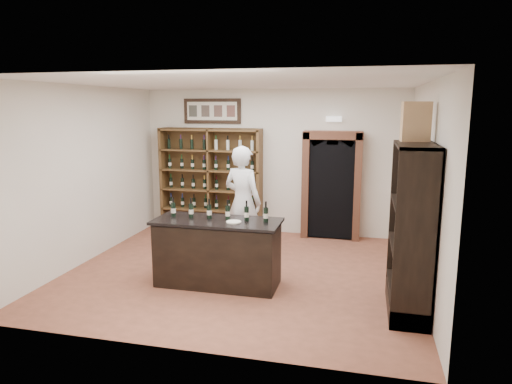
{
  "coord_description": "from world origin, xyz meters",
  "views": [
    {
      "loc": [
        1.88,
        -6.81,
        2.65
      ],
      "look_at": [
        0.17,
        0.3,
        1.27
      ],
      "focal_mm": 32.0,
      "sensor_mm": 36.0,
      "label": 1
    }
  ],
  "objects_px": {
    "wine_shelf": "(211,180)",
    "shopkeeper": "(243,202)",
    "tasting_counter": "(218,253)",
    "wine_crate": "(416,122)",
    "counter_bottle_0": "(173,209)",
    "side_cabinet": "(412,256)"
  },
  "relations": [
    {
      "from": "wine_shelf",
      "to": "wine_crate",
      "type": "height_order",
      "value": "wine_crate"
    },
    {
      "from": "side_cabinet",
      "to": "tasting_counter",
      "type": "bearing_deg",
      "value": 173.72
    },
    {
      "from": "counter_bottle_0",
      "to": "tasting_counter",
      "type": "bearing_deg",
      "value": -5.09
    },
    {
      "from": "wine_shelf",
      "to": "wine_crate",
      "type": "bearing_deg",
      "value": -37.41
    },
    {
      "from": "wine_shelf",
      "to": "tasting_counter",
      "type": "xyz_separation_m",
      "value": [
        1.1,
        -2.93,
        -0.61
      ]
    },
    {
      "from": "counter_bottle_0",
      "to": "side_cabinet",
      "type": "xyz_separation_m",
      "value": [
        3.44,
        -0.36,
        -0.35
      ]
    },
    {
      "from": "shopkeeper",
      "to": "wine_crate",
      "type": "distance_m",
      "value": 3.35
    },
    {
      "from": "tasting_counter",
      "to": "wine_crate",
      "type": "bearing_deg",
      "value": 0.59
    },
    {
      "from": "shopkeeper",
      "to": "wine_shelf",
      "type": "bearing_deg",
      "value": -35.47
    },
    {
      "from": "wine_shelf",
      "to": "wine_crate",
      "type": "distance_m",
      "value": 4.97
    },
    {
      "from": "tasting_counter",
      "to": "wine_crate",
      "type": "relative_size",
      "value": 3.69
    },
    {
      "from": "wine_crate",
      "to": "wine_shelf",
      "type": "bearing_deg",
      "value": 134.84
    },
    {
      "from": "shopkeeper",
      "to": "wine_crate",
      "type": "height_order",
      "value": "wine_crate"
    },
    {
      "from": "wine_shelf",
      "to": "counter_bottle_0",
      "type": "relative_size",
      "value": 7.33
    },
    {
      "from": "wine_shelf",
      "to": "side_cabinet",
      "type": "xyz_separation_m",
      "value": [
        3.82,
        -3.23,
        -0.35
      ]
    },
    {
      "from": "wine_shelf",
      "to": "tasting_counter",
      "type": "relative_size",
      "value": 1.17
    },
    {
      "from": "tasting_counter",
      "to": "shopkeeper",
      "type": "distance_m",
      "value": 1.47
    },
    {
      "from": "wine_shelf",
      "to": "shopkeeper",
      "type": "height_order",
      "value": "wine_shelf"
    },
    {
      "from": "tasting_counter",
      "to": "wine_crate",
      "type": "distance_m",
      "value": 3.34
    },
    {
      "from": "wine_crate",
      "to": "side_cabinet",
      "type": "bearing_deg",
      "value": -93.17
    },
    {
      "from": "wine_shelf",
      "to": "counter_bottle_0",
      "type": "bearing_deg",
      "value": -82.45
    },
    {
      "from": "counter_bottle_0",
      "to": "shopkeeper",
      "type": "height_order",
      "value": "shopkeeper"
    }
  ]
}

